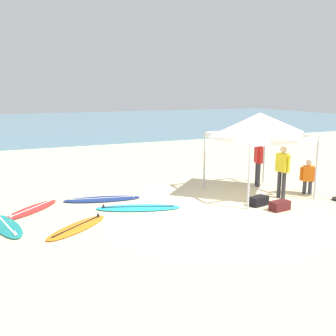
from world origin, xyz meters
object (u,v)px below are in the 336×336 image
at_px(surfboard_navy, 103,199).
at_px(gear_bag_near_tent, 280,206).
at_px(gear_bag_by_pole, 259,201).
at_px(surfboard_teal, 7,226).
at_px(person_red, 258,160).
at_px(surfboard_red, 32,209).
at_px(surfboard_cyan, 138,208).
at_px(person_yellow, 282,168).
at_px(canopy_tent, 260,124).
at_px(person_orange, 308,175).
at_px(surfboard_orange, 77,227).

distance_m(surfboard_navy, gear_bag_near_tent, 5.50).
relative_size(gear_bag_near_tent, gear_bag_by_pole, 1.00).
bearing_deg(surfboard_teal, person_red, 5.86).
bearing_deg(gear_bag_near_tent, surfboard_teal, 166.54).
relative_size(surfboard_red, surfboard_teal, 0.86).
height_order(surfboard_cyan, person_yellow, person_yellow).
xyz_separation_m(person_red, gear_bag_by_pole, (-1.46, -1.99, -0.85)).
height_order(surfboard_teal, gear_bag_near_tent, gear_bag_near_tent).
bearing_deg(canopy_tent, surfboard_navy, 163.88).
bearing_deg(surfboard_cyan, surfboard_teal, -178.65).
height_order(surfboard_cyan, person_orange, person_orange).
bearing_deg(surfboard_teal, surfboard_cyan, 1.35).
distance_m(surfboard_red, gear_bag_by_pole, 6.80).
height_order(surfboard_teal, surfboard_orange, same).
bearing_deg(person_yellow, surfboard_navy, 158.00).
xyz_separation_m(surfboard_navy, surfboard_teal, (-2.92, -1.45, 0.00)).
xyz_separation_m(canopy_tent, gear_bag_by_pole, (-0.77, -1.12, -2.24)).
relative_size(surfboard_cyan, person_orange, 2.16).
bearing_deg(person_red, surfboard_cyan, -170.88).
distance_m(surfboard_navy, surfboard_teal, 3.26).
bearing_deg(gear_bag_near_tent, person_red, 65.57).
bearing_deg(surfboard_orange, gear_bag_near_tent, -9.27).
relative_size(surfboard_orange, gear_bag_by_pole, 3.36).
bearing_deg(surfboard_red, person_red, -2.49).
xyz_separation_m(surfboard_teal, surfboard_cyan, (3.63, 0.09, -0.00)).
bearing_deg(surfboard_navy, gear_bag_by_pole, -31.36).
height_order(surfboard_cyan, person_red, person_red).
relative_size(surfboard_navy, person_red, 1.48).
height_order(person_yellow, person_orange, person_yellow).
relative_size(surfboard_teal, person_red, 1.29).
bearing_deg(surfboard_navy, person_orange, -18.08).
bearing_deg(surfboard_cyan, person_yellow, -9.89).
bearing_deg(surfboard_orange, gear_bag_by_pole, -2.96).
bearing_deg(person_red, surfboard_teal, -174.14).
bearing_deg(surfboard_teal, surfboard_red, 59.05).
relative_size(person_orange, gear_bag_near_tent, 2.00).
xyz_separation_m(canopy_tent, person_red, (0.69, 0.87, -1.40)).
relative_size(canopy_tent, surfboard_teal, 1.24).
bearing_deg(surfboard_orange, person_orange, 1.02).
distance_m(surfboard_navy, person_red, 5.77).
distance_m(canopy_tent, gear_bag_near_tent, 2.91).
relative_size(surfboard_red, surfboard_cyan, 0.73).
distance_m(canopy_tent, gear_bag_by_pole, 2.63).
bearing_deg(surfboard_navy, person_yellow, -22.00).
distance_m(canopy_tent, surfboard_cyan, 4.86).
bearing_deg(surfboard_navy, surfboard_orange, -119.14).
relative_size(surfboard_teal, surfboard_cyan, 0.85).
bearing_deg(surfboard_red, canopy_tent, -9.62).
bearing_deg(surfboard_navy, surfboard_cyan, -62.36).
bearing_deg(person_yellow, surfboard_orange, -179.13).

